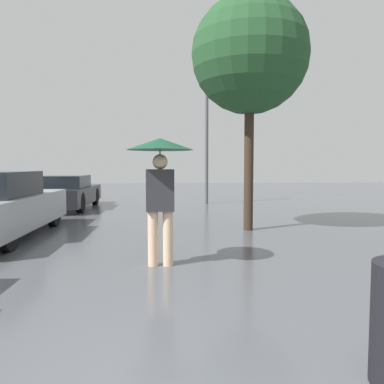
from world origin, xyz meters
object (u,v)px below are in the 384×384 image
(pedestrian, at_px, (160,168))
(tree, at_px, (250,56))
(parked_car_farthest, at_px, (65,193))
(street_lamp, at_px, (207,120))

(pedestrian, xyz_separation_m, tree, (1.96, 2.88, 2.45))
(pedestrian, xyz_separation_m, parked_car_farthest, (-3.29, 7.60, -0.87))
(pedestrian, relative_size, tree, 0.36)
(parked_car_farthest, bearing_deg, street_lamp, 14.31)
(street_lamp, bearing_deg, parked_car_farthest, -165.69)
(pedestrian, bearing_deg, street_lamp, 79.08)
(street_lamp, bearing_deg, tree, -87.64)
(parked_car_farthest, distance_m, street_lamp, 5.80)
(pedestrian, height_order, tree, tree)
(parked_car_farthest, relative_size, street_lamp, 0.88)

